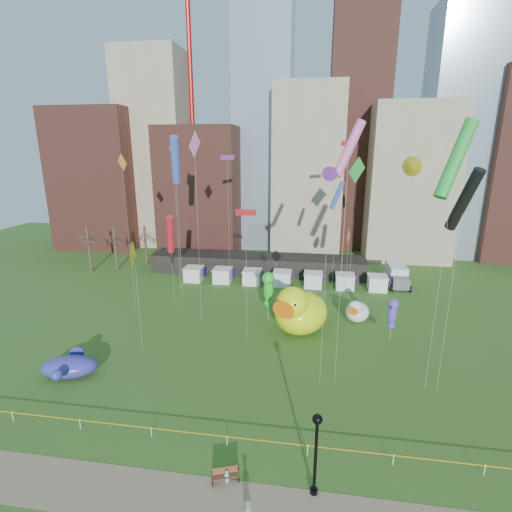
% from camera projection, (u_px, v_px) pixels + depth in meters
% --- Properties ---
extents(ground, '(160.00, 160.00, 0.00)m').
position_uv_depth(ground, '(227.00, 446.00, 28.99)').
color(ground, '#3B5A1C').
rests_on(ground, ground).
extents(footpath, '(70.00, 4.00, 0.02)m').
position_uv_depth(footpath, '(209.00, 504.00, 24.23)').
color(footpath, '#7F714F').
rests_on(footpath, ground).
extents(skyline, '(101.00, 23.00, 68.00)m').
position_uv_depth(skyline, '(300.00, 150.00, 81.02)').
color(skyline, brown).
rests_on(skyline, ground).
extents(crane_left, '(23.00, 1.00, 76.00)m').
position_uv_depth(crane_left, '(193.00, 23.00, 80.40)').
color(crane_left, red).
rests_on(crane_left, ground).
extents(crane_right, '(23.00, 1.00, 76.00)m').
position_uv_depth(crane_right, '(457.00, 10.00, 72.77)').
color(crane_right, red).
rests_on(crane_right, ground).
extents(pavilion, '(38.00, 6.00, 3.20)m').
position_uv_depth(pavilion, '(257.00, 264.00, 69.13)').
color(pavilion, black).
rests_on(pavilion, ground).
extents(vendor_tents, '(33.24, 2.80, 2.40)m').
position_uv_depth(vendor_tents, '(282.00, 279.00, 62.81)').
color(vendor_tents, white).
rests_on(vendor_tents, ground).
extents(bare_trees, '(8.44, 6.44, 8.50)m').
position_uv_depth(bare_trees, '(116.00, 248.00, 70.93)').
color(bare_trees, '#382B21').
rests_on(bare_trees, ground).
extents(caution_tape, '(50.00, 0.06, 0.90)m').
position_uv_depth(caution_tape, '(227.00, 438.00, 28.81)').
color(caution_tape, white).
rests_on(caution_tape, ground).
extents(big_duck, '(8.55, 9.25, 6.44)m').
position_uv_depth(big_duck, '(299.00, 311.00, 45.90)').
color(big_duck, '#EEFF0D').
rests_on(big_duck, ground).
extents(small_duck, '(4.04, 4.51, 3.16)m').
position_uv_depth(small_duck, '(357.00, 311.00, 49.42)').
color(small_duck, white).
rests_on(small_duck, ground).
extents(seahorse_green, '(1.71, 2.09, 6.67)m').
position_uv_depth(seahorse_green, '(268.00, 287.00, 48.76)').
color(seahorse_green, silver).
rests_on(seahorse_green, ground).
extents(seahorse_purple, '(1.46, 1.73, 5.22)m').
position_uv_depth(seahorse_purple, '(393.00, 312.00, 43.91)').
color(seahorse_purple, silver).
rests_on(seahorse_purple, ground).
extents(whale_inflatable, '(5.88, 6.91, 2.37)m').
position_uv_depth(whale_inflatable, '(70.00, 365.00, 37.72)').
color(whale_inflatable, '#3F3289').
rests_on(whale_inflatable, ground).
extents(park_bench, '(1.92, 1.17, 0.94)m').
position_uv_depth(park_bench, '(225.00, 474.00, 25.80)').
color(park_bench, brown).
rests_on(park_bench, footpath).
extents(lamppost, '(0.64, 0.64, 6.13)m').
position_uv_depth(lamppost, '(316.00, 445.00, 23.98)').
color(lamppost, black).
rests_on(lamppost, footpath).
extents(box_truck, '(3.12, 7.40, 3.13)m').
position_uv_depth(box_truck, '(397.00, 275.00, 63.35)').
color(box_truck, white).
rests_on(box_truck, ground).
extents(toddler, '(0.32, 0.24, 0.88)m').
position_uv_depth(toddler, '(227.00, 476.00, 25.71)').
color(toddler, white).
rests_on(toddler, footpath).
extents(kite_0, '(2.15, 0.83, 22.65)m').
position_uv_depth(kite_0, '(349.00, 146.00, 53.33)').
color(kite_0, silver).
rests_on(kite_0, ground).
extents(kite_1, '(2.77, 1.91, 23.91)m').
position_uv_depth(kite_1, '(349.00, 149.00, 31.20)').
color(kite_1, silver).
rests_on(kite_1, ground).
extents(kite_2, '(2.10, 3.24, 20.27)m').
position_uv_depth(kite_2, '(464.00, 200.00, 31.05)').
color(kite_2, silver).
rests_on(kite_2, ground).
extents(kite_3, '(2.43, 2.70, 20.59)m').
position_uv_depth(kite_3, '(357.00, 172.00, 52.59)').
color(kite_3, silver).
rests_on(kite_3, ground).
extents(kite_4, '(1.19, 2.64, 12.18)m').
position_uv_depth(kite_4, '(134.00, 254.00, 40.54)').
color(kite_4, silver).
rests_on(kite_4, ground).
extents(kite_5, '(2.33, 3.96, 23.36)m').
position_uv_depth(kite_5, '(175.00, 160.00, 51.91)').
color(kite_5, silver).
rests_on(kite_5, ground).
extents(kite_6, '(0.56, 2.17, 10.19)m').
position_uv_depth(kite_6, '(349.00, 236.00, 56.91)').
color(kite_6, silver).
rests_on(kite_6, ground).
extents(kite_7, '(0.94, 0.99, 20.21)m').
position_uv_depth(kite_7, '(330.00, 176.00, 31.67)').
color(kite_7, silver).
rests_on(kite_7, ground).
extents(kite_8, '(2.30, 3.50, 12.99)m').
position_uv_depth(kite_8, '(170.00, 235.00, 53.44)').
color(kite_8, silver).
rests_on(kite_8, ground).
extents(kite_9, '(0.12, 2.75, 23.15)m').
position_uv_depth(kite_9, '(173.00, 151.00, 53.60)').
color(kite_9, silver).
rests_on(kite_9, ground).
extents(kite_10, '(1.20, 1.07, 9.43)m').
position_uv_depth(kite_10, '(276.00, 258.00, 48.11)').
color(kite_10, silver).
rests_on(kite_10, ground).
extents(kite_11, '(3.60, 3.08, 23.95)m').
position_uv_depth(kite_11, '(456.00, 159.00, 30.23)').
color(kite_11, silver).
rests_on(kite_11, ground).
extents(kite_12, '(1.41, 2.50, 20.64)m').
position_uv_depth(kite_12, '(411.00, 167.00, 51.14)').
color(kite_12, silver).
rests_on(kite_12, ground).
extents(kite_13, '(2.09, 2.08, 17.53)m').
position_uv_depth(kite_13, '(337.00, 196.00, 51.17)').
color(kite_13, silver).
rests_on(kite_13, ground).
extents(kite_14, '(1.82, 1.24, 21.01)m').
position_uv_depth(kite_14, '(123.00, 168.00, 49.23)').
color(kite_14, silver).
rests_on(kite_14, ground).
extents(kite_15, '(1.89, 1.61, 20.69)m').
position_uv_depth(kite_15, '(227.00, 160.00, 56.34)').
color(kite_15, silver).
rests_on(kite_15, ground).
extents(kite_16, '(2.28, 0.68, 15.29)m').
position_uv_depth(kite_16, '(246.00, 214.00, 41.60)').
color(kite_16, silver).
rests_on(kite_16, ground).
extents(kite_17, '(2.08, 2.20, 23.56)m').
position_uv_depth(kite_17, '(195.00, 149.00, 44.13)').
color(kite_17, silver).
rests_on(kite_17, ground).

